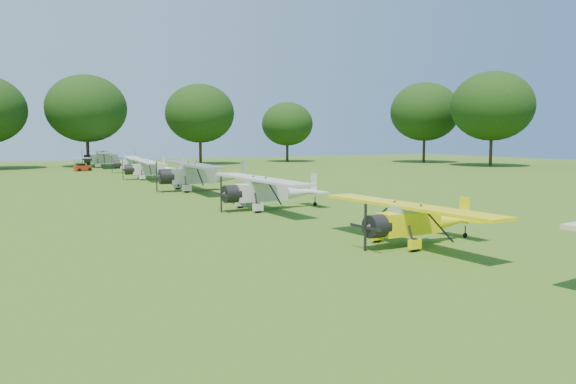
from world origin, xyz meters
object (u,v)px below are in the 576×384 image
object	(u,v)px
aircraft_6	(138,163)
aircraft_7	(108,157)
aircraft_4	(200,173)
golf_cart	(82,167)
aircraft_5	(153,167)
aircraft_2	(417,218)
aircraft_3	(268,189)

from	to	relation	value
aircraft_6	aircraft_7	xyz separation A→B (m)	(-0.93, 13.45, 0.21)
aircraft_4	golf_cart	world-z (taller)	aircraft_4
aircraft_6	golf_cart	world-z (taller)	aircraft_6
aircraft_5	aircraft_2	bearing A→B (deg)	-83.64
aircraft_2	golf_cart	bearing A→B (deg)	91.76
aircraft_2	aircraft_7	size ratio (longest dim) A/B	0.76
aircraft_6	aircraft_5	bearing A→B (deg)	-88.18
aircraft_4	aircraft_5	bearing A→B (deg)	94.31
aircraft_3	aircraft_4	world-z (taller)	aircraft_4
aircraft_2	aircraft_3	distance (m)	12.53
aircraft_7	golf_cart	world-z (taller)	aircraft_7
aircraft_3	aircraft_7	xyz separation A→B (m)	(0.00, 50.90, 0.18)
aircraft_4	aircraft_2	bearing A→B (deg)	-86.33
aircraft_2	aircraft_3	size ratio (longest dim) A/B	0.88
aircraft_3	aircraft_5	world-z (taller)	aircraft_3
aircraft_4	golf_cart	bearing A→B (deg)	101.70
aircraft_7	golf_cart	size ratio (longest dim) A/B	5.62
aircraft_3	golf_cart	world-z (taller)	aircraft_3
aircraft_2	aircraft_7	xyz separation A→B (m)	(-0.49, 63.42, 0.33)
aircraft_4	aircraft_7	distance (m)	38.03
aircraft_2	aircraft_6	bearing A→B (deg)	86.23
aircraft_5	golf_cart	distance (m)	17.83
aircraft_3	aircraft_6	bearing A→B (deg)	87.83
aircraft_7	aircraft_6	bearing A→B (deg)	-79.44
aircraft_2	aircraft_3	xyz separation A→B (m)	(-0.49, 12.52, 0.15)
aircraft_5	aircraft_4	bearing A→B (deg)	-83.22
aircraft_4	aircraft_7	xyz separation A→B (m)	(-0.23, 38.03, -0.01)
aircraft_3	aircraft_6	size ratio (longest dim) A/B	1.02
golf_cart	aircraft_5	bearing A→B (deg)	-91.13
aircraft_2	aircraft_7	bearing A→B (deg)	87.18
aircraft_3	golf_cart	distance (m)	43.93
golf_cart	aircraft_6	bearing A→B (deg)	-64.63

